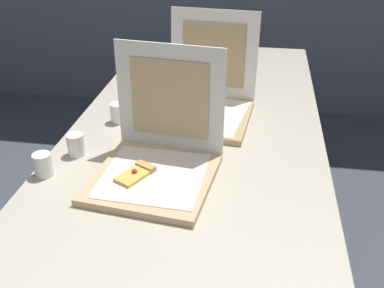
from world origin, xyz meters
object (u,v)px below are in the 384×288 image
object	(u,v)px
pizza_box_middle	(205,102)
table	(193,149)
cup_white_near_center	(76,145)
cup_white_near_left	(43,165)
cup_white_mid	(118,113)
pizza_box_front	(157,160)

from	to	relation	value
pizza_box_middle	table	bearing A→B (deg)	-90.21
cup_white_near_center	cup_white_near_left	xyz separation A→B (m)	(-0.05, -0.13, 0.00)
cup_white_mid	cup_white_near_center	bearing A→B (deg)	-104.16
cup_white_near_left	cup_white_mid	xyz separation A→B (m)	(0.11, 0.38, 0.00)
table	cup_white_near_center	size ratio (longest dim) A/B	29.50
table	cup_white_mid	xyz separation A→B (m)	(-0.29, 0.07, 0.09)
pizza_box_middle	cup_white_mid	size ratio (longest dim) A/B	5.55
pizza_box_front	cup_white_mid	xyz separation A→B (m)	(-0.22, 0.32, -0.02)
table	cup_white_near_left	xyz separation A→B (m)	(-0.40, -0.31, 0.09)
cup_white_near_center	cup_white_near_left	world-z (taller)	same
cup_white_near_left	pizza_box_front	bearing A→B (deg)	8.85
pizza_box_middle	cup_white_near_center	distance (m)	0.51
pizza_box_middle	cup_white_near_left	world-z (taller)	pizza_box_middle
cup_white_near_center	cup_white_mid	xyz separation A→B (m)	(0.06, 0.25, 0.00)
pizza_box_middle	cup_white_near_center	size ratio (longest dim) A/B	5.55
cup_white_near_center	cup_white_mid	distance (m)	0.25
cup_white_near_left	cup_white_mid	size ratio (longest dim) A/B	1.00
pizza_box_middle	cup_white_near_left	distance (m)	0.64
pizza_box_front	pizza_box_middle	world-z (taller)	same
pizza_box_middle	cup_white_mid	world-z (taller)	pizza_box_middle
cup_white_near_left	cup_white_near_center	bearing A→B (deg)	68.72
cup_white_near_center	cup_white_near_left	distance (m)	0.14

